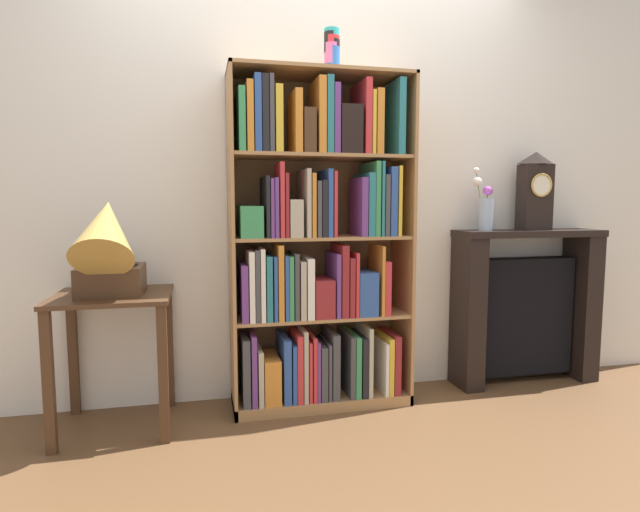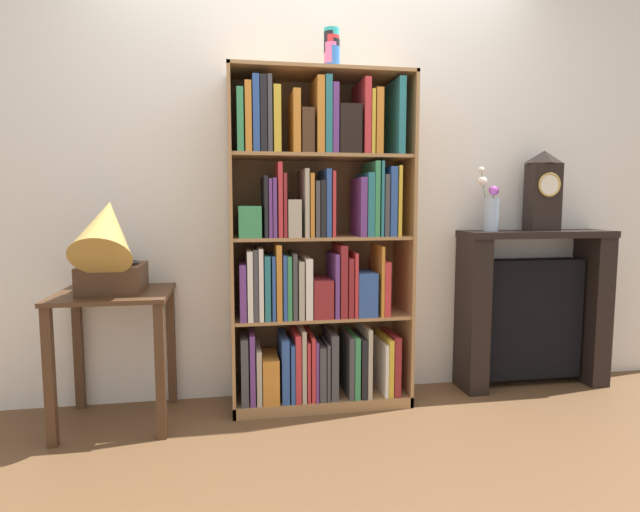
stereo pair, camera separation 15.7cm
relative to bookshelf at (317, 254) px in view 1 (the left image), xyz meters
The scene contains 9 objects.
ground_plane 0.86m from the bookshelf, 77.30° to the right, with size 7.78×6.40×0.02m, color brown.
wall_back 0.54m from the bookshelf, 56.29° to the left, with size 4.78×0.08×2.62m, color silver.
bookshelf is the anchor object (origin of this frame).
cup_stack 1.08m from the bookshelf, 11.35° to the right, with size 0.08×0.08×0.22m.
side_table_left 1.10m from the bookshelf, behind, with size 0.55×0.52×0.68m.
gramophone 1.06m from the bookshelf, behind, with size 0.30×0.49×0.55m.
fireplace_mantel 1.40m from the bookshelf, ahead, with size 0.92×0.27×0.96m.
mantel_clock 1.43m from the bookshelf, ahead, with size 0.19×0.13×0.47m.
flower_vase 1.08m from the bookshelf, ahead, with size 0.16×0.12×0.38m.
Camera 1 is at (-0.64, -2.62, 1.13)m, focal length 28.79 mm.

